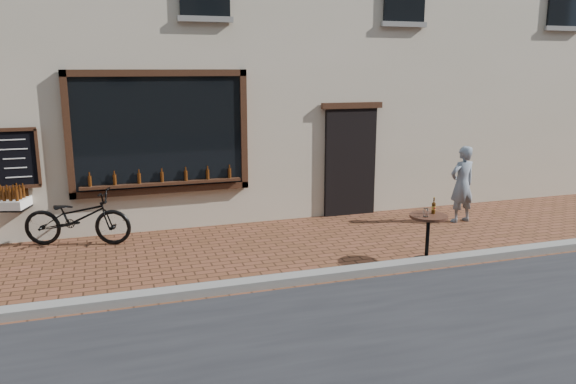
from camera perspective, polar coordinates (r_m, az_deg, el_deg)
name	(u,v)px	position (r m, az deg, el deg)	size (l,w,h in m)	color
ground	(327,284)	(8.08, 4.00, -9.32)	(90.00, 90.00, 0.00)	#56301B
kerb	(322,275)	(8.23, 3.48, -8.44)	(90.00, 0.25, 0.12)	slate
cargo_bicycle	(75,217)	(10.32, -20.82, -2.40)	(2.22, 1.16, 1.03)	black
bistro_table	(428,228)	(9.06, 14.05, -3.61)	(0.59, 0.59, 1.02)	black
pedestrian	(462,184)	(11.55, 17.27, 0.76)	(0.55, 0.36, 1.52)	slate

